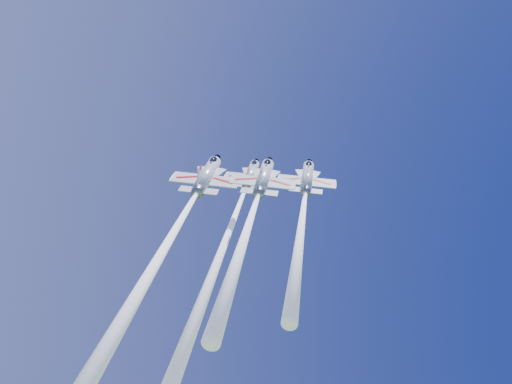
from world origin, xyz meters
TOP-DOWN VIEW (x-y plane):
  - jet_lead at (-9.02, -5.95)m, footprint 32.00×36.91m
  - jet_left at (-19.44, -7.61)m, footprint 35.40×40.49m
  - jet_right at (-1.25, -13.05)m, footprint 26.12×29.50m
  - jet_slot at (-11.78, -14.89)m, footprint 25.89×29.17m

SIDE VIEW (x-z plane):
  - jet_left at x=-19.44m, z-range 56.83..105.62m
  - jet_slot at x=-11.78m, z-range 66.22..100.92m
  - jet_lead at x=-9.02m, z-range 61.55..106.33m
  - jet_right at x=-1.25m, z-range 68.18..103.33m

